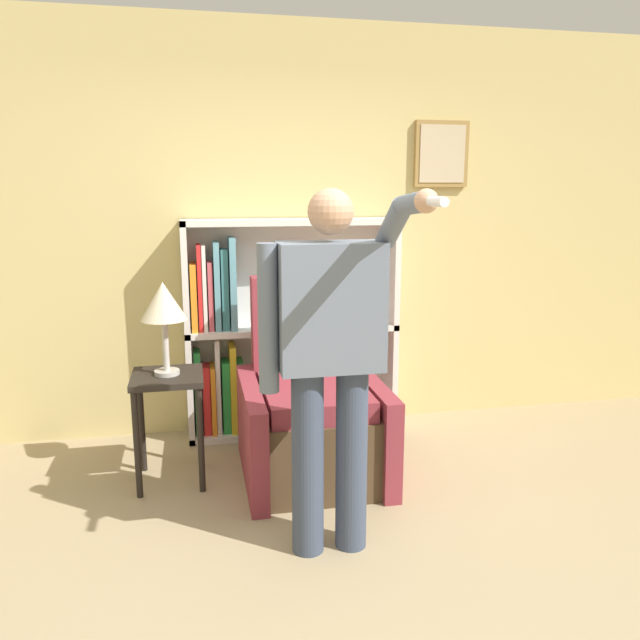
{
  "coord_description": "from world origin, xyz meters",
  "views": [
    {
      "loc": [
        -0.62,
        -2.31,
        1.7
      ],
      "look_at": [
        0.0,
        0.74,
        1.04
      ],
      "focal_mm": 35.0,
      "sensor_mm": 36.0,
      "label": 1
    }
  ],
  "objects_px": {
    "side_table": "(168,397)",
    "table_lamp": "(163,305)",
    "person_standing": "(330,350)",
    "bookcase": "(267,333)",
    "armchair": "(310,414)"
  },
  "relations": [
    {
      "from": "side_table",
      "to": "bookcase",
      "type": "bearing_deg",
      "value": 44.7
    },
    {
      "from": "person_standing",
      "to": "table_lamp",
      "type": "xyz_separation_m",
      "value": [
        -0.76,
        0.89,
        0.08
      ]
    },
    {
      "from": "side_table",
      "to": "table_lamp",
      "type": "height_order",
      "value": "table_lamp"
    },
    {
      "from": "side_table",
      "to": "table_lamp",
      "type": "xyz_separation_m",
      "value": [
        0.0,
        -0.0,
        0.54
      ]
    },
    {
      "from": "side_table",
      "to": "table_lamp",
      "type": "bearing_deg",
      "value": -75.96
    },
    {
      "from": "side_table",
      "to": "armchair",
      "type": "bearing_deg",
      "value": -1.24
    },
    {
      "from": "bookcase",
      "to": "side_table",
      "type": "bearing_deg",
      "value": -135.3
    },
    {
      "from": "side_table",
      "to": "table_lamp",
      "type": "relative_size",
      "value": 1.22
    },
    {
      "from": "bookcase",
      "to": "armchair",
      "type": "distance_m",
      "value": 0.78
    },
    {
      "from": "armchair",
      "to": "person_standing",
      "type": "height_order",
      "value": "person_standing"
    },
    {
      "from": "bookcase",
      "to": "armchair",
      "type": "bearing_deg",
      "value": -75.08
    },
    {
      "from": "bookcase",
      "to": "table_lamp",
      "type": "bearing_deg",
      "value": -135.3
    },
    {
      "from": "side_table",
      "to": "person_standing",
      "type": "bearing_deg",
      "value": -49.33
    },
    {
      "from": "armchair",
      "to": "table_lamp",
      "type": "xyz_separation_m",
      "value": [
        -0.83,
        0.02,
        0.7
      ]
    },
    {
      "from": "armchair",
      "to": "side_table",
      "type": "height_order",
      "value": "armchair"
    }
  ]
}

